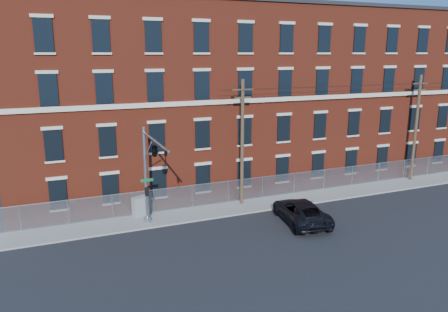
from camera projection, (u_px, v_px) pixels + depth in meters
name	position (u px, v px, depth m)	size (l,w,h in m)	color
ground	(249.00, 234.00, 29.69)	(140.00, 140.00, 0.00)	black
sidewalk	(347.00, 192.00, 38.61)	(65.00, 3.00, 0.12)	gray
mill_building	(297.00, 92.00, 44.78)	(55.30, 14.32, 16.30)	maroon
chain_link_fence	(338.00, 177.00, 39.55)	(59.06, 0.06, 1.85)	#A5A8AD
traffic_signal_mast	(152.00, 159.00, 28.18)	(0.90, 6.75, 7.00)	#9EA0A5
utility_pole_near	(242.00, 141.00, 34.23)	(1.80, 0.28, 10.00)	#4F3A27
utility_pole_mid	(416.00, 126.00, 40.89)	(1.80, 0.28, 10.00)	#4F3A27
overhead_wires	(420.00, 86.00, 40.02)	(40.00, 0.62, 0.62)	black
pickup_truck	(301.00, 211.00, 31.62)	(2.74, 5.95, 1.65)	black
utility_cabinet	(140.00, 206.00, 32.60)	(1.19, 0.59, 1.49)	gray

